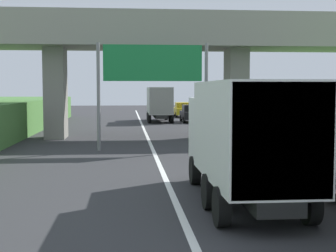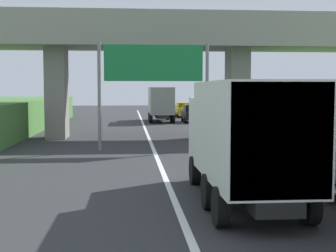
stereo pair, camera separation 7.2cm
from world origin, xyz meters
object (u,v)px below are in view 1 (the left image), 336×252
(overhead_highway_sign, at_px, (153,71))
(truck_white, at_px, (243,135))
(car_black, at_px, (191,114))
(car_yellow, at_px, (182,110))
(construction_barrel_4, at_px, (303,150))
(truck_blue, at_px, (159,102))
(construction_barrel_5, at_px, (269,139))

(overhead_highway_sign, distance_m, truck_white, 12.39)
(overhead_highway_sign, xyz_separation_m, car_black, (4.89, 21.13, -3.36))
(car_yellow, height_order, construction_barrel_4, car_yellow)
(truck_blue, bearing_deg, truck_white, -89.91)
(overhead_highway_sign, relative_size, car_black, 1.43)
(overhead_highway_sign, relative_size, construction_barrel_5, 6.53)
(truck_blue, relative_size, construction_barrel_5, 8.11)
(construction_barrel_4, bearing_deg, construction_barrel_5, 92.94)
(truck_blue, distance_m, car_black, 3.46)
(car_black, distance_m, construction_barrel_4, 25.18)
(overhead_highway_sign, xyz_separation_m, truck_white, (1.89, -12.03, -2.28))
(overhead_highway_sign, distance_m, construction_barrel_4, 8.68)
(construction_barrel_5, bearing_deg, car_yellow, 92.71)
(construction_barrel_4, bearing_deg, car_black, 94.19)
(truck_blue, bearing_deg, car_black, -21.89)
(truck_blue, height_order, construction_barrel_4, truck_blue)
(truck_white, xyz_separation_m, car_black, (3.00, 33.15, -1.08))
(overhead_highway_sign, bearing_deg, car_yellow, 80.38)
(car_black, relative_size, construction_barrel_4, 4.56)
(car_yellow, height_order, construction_barrel_5, car_yellow)
(truck_white, bearing_deg, truck_blue, 90.09)
(truck_blue, relative_size, construction_barrel_4, 8.11)
(truck_white, bearing_deg, overhead_highway_sign, 98.94)
(overhead_highway_sign, relative_size, truck_blue, 0.81)
(car_black, bearing_deg, truck_white, -95.17)
(overhead_highway_sign, bearing_deg, car_black, 76.97)
(truck_white, distance_m, car_yellow, 42.25)
(car_yellow, xyz_separation_m, construction_barrel_5, (1.40, -29.48, -0.40))
(truck_blue, bearing_deg, construction_barrel_5, -77.92)
(truck_blue, height_order, car_black, truck_blue)
(overhead_highway_sign, xyz_separation_m, truck_blue, (1.84, 22.35, -2.28))
(construction_barrel_4, distance_m, construction_barrel_5, 4.59)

